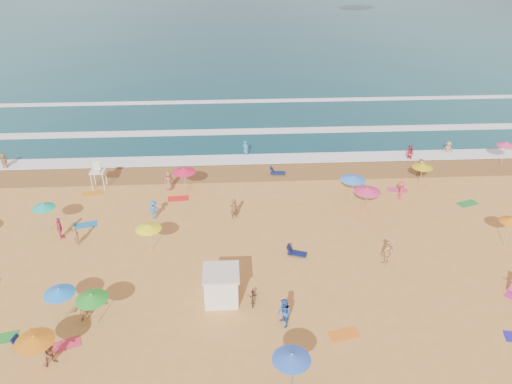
{
  "coord_description": "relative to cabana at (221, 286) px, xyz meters",
  "views": [
    {
      "loc": [
        -0.79,
        -28.41,
        20.8
      ],
      "look_at": [
        1.05,
        6.0,
        1.5
      ],
      "focal_mm": 35.0,
      "sensor_mm": 36.0,
      "label": 1
    }
  ],
  "objects": [
    {
      "name": "beach_umbrellas",
      "position": [
        3.45,
        4.64,
        1.13
      ],
      "size": [
        54.74,
        28.5,
        0.73
      ],
      "color": "#FB1A2B",
      "rests_on": "ground"
    },
    {
      "name": "cabana_roof",
      "position": [
        0.0,
        0.0,
        1.06
      ],
      "size": [
        2.2,
        2.2,
        0.12
      ],
      "primitive_type": "cube",
      "color": "silver",
      "rests_on": "cabana"
    },
    {
      "name": "bicycle",
      "position": [
        1.9,
        -0.3,
        -0.6
      ],
      "size": [
        0.62,
        1.56,
        0.8
      ],
      "primitive_type": "imported",
      "rotation": [
        0.0,
        0.0,
        -0.06
      ],
      "color": "black",
      "rests_on": "ground"
    },
    {
      "name": "ground",
      "position": [
        1.63,
        4.73,
        -1.0
      ],
      "size": [
        220.0,
        220.0,
        0.0
      ],
      "primitive_type": "plane",
      "color": "gold",
      "rests_on": "ground"
    },
    {
      "name": "ocean",
      "position": [
        1.63,
        88.73,
        -1.0
      ],
      "size": [
        220.0,
        140.0,
        0.18
      ],
      "primitive_type": "cube",
      "color": "#0C4756",
      "rests_on": "ground"
    },
    {
      "name": "cabana",
      "position": [
        0.0,
        0.0,
        0.0
      ],
      "size": [
        2.0,
        2.0,
        2.0
      ],
      "primitive_type": "cube",
      "color": "white",
      "rests_on": "ground"
    },
    {
      "name": "towels",
      "position": [
        -1.07,
        3.77,
        -0.98
      ],
      "size": [
        45.13,
        23.02,
        0.03
      ],
      "color": "#E5421C",
      "rests_on": "ground"
    },
    {
      "name": "beachgoers",
      "position": [
        2.13,
        9.02,
        -0.21
      ],
      "size": [
        43.43,
        26.33,
        2.13
      ],
      "color": "tan",
      "rests_on": "ground"
    },
    {
      "name": "surf_foam",
      "position": [
        1.63,
        26.05,
        -0.9
      ],
      "size": [
        200.0,
        18.7,
        0.05
      ],
      "color": "white",
      "rests_on": "ground"
    },
    {
      "name": "loungers",
      "position": [
        9.68,
        1.28,
        -0.83
      ],
      "size": [
        39.78,
        25.61,
        0.34
      ],
      "color": "#0E1946",
      "rests_on": "ground"
    },
    {
      "name": "lifeguard_stand",
      "position": [
        -10.67,
        15.0,
        0.05
      ],
      "size": [
        1.2,
        1.2,
        2.1
      ],
      "primitive_type": null,
      "color": "white",
      "rests_on": "ground"
    },
    {
      "name": "wet_sand",
      "position": [
        1.63,
        17.23,
        -0.99
      ],
      "size": [
        220.0,
        220.0,
        0.0
      ],
      "primitive_type": "plane",
      "color": "olive",
      "rests_on": "ground"
    }
  ]
}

